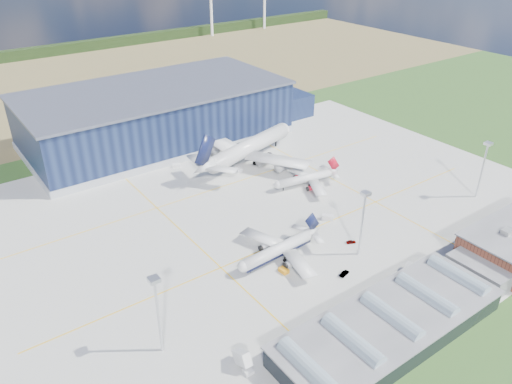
% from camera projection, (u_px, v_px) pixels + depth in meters
% --- Properties ---
extents(ground, '(600.00, 600.00, 0.00)m').
position_uv_depth(ground, '(277.00, 224.00, 177.72)').
color(ground, '#244A1B').
rests_on(ground, ground).
extents(apron, '(220.00, 160.00, 0.08)m').
position_uv_depth(apron, '(261.00, 212.00, 184.82)').
color(apron, '#B0B0AB').
rests_on(apron, ground).
extents(farmland, '(600.00, 220.00, 0.01)m').
position_uv_depth(farmland, '(75.00, 81.00, 334.03)').
color(farmland, olive).
rests_on(farmland, ground).
extents(treeline, '(600.00, 8.00, 8.00)m').
position_uv_depth(treeline, '(41.00, 52.00, 388.94)').
color(treeline, black).
rests_on(treeline, ground).
extents(hangar, '(145.00, 62.00, 26.10)m').
position_uv_depth(hangar, '(162.00, 116.00, 240.92)').
color(hangar, '#101937').
rests_on(hangar, ground).
extents(glass_concourse, '(78.00, 23.00, 8.60)m').
position_uv_depth(glass_concourse, '(399.00, 320.00, 130.01)').
color(glass_concourse, black).
rests_on(glass_concourse, ground).
extents(light_mast_west, '(2.60, 2.60, 23.00)m').
position_uv_depth(light_mast_west, '(157.00, 303.00, 118.21)').
color(light_mast_west, silver).
rests_on(light_mast_west, ground).
extents(light_mast_center, '(2.60, 2.60, 23.00)m').
position_uv_depth(light_mast_center, '(363.00, 213.00, 154.09)').
color(light_mast_center, silver).
rests_on(light_mast_center, ground).
extents(light_mast_east, '(2.60, 2.60, 23.00)m').
position_uv_depth(light_mast_east, '(484.00, 161.00, 187.41)').
color(light_mast_east, silver).
rests_on(light_mast_east, ground).
extents(airliner_navy, '(36.25, 35.54, 11.25)m').
position_uv_depth(airliner_navy, '(277.00, 245.00, 156.40)').
color(airliner_navy, silver).
rests_on(airliner_navy, ground).
extents(airliner_red, '(35.78, 35.24, 10.08)m').
position_uv_depth(airliner_red, '(305.00, 175.00, 200.38)').
color(airliner_red, silver).
rests_on(airliner_red, ground).
extents(airliner_widebody, '(79.10, 78.16, 20.89)m').
position_uv_depth(airliner_widebody, '(249.00, 139.00, 218.76)').
color(airliner_widebody, silver).
rests_on(airliner_widebody, ground).
extents(gse_tug_b, '(2.24, 3.21, 1.34)m').
position_uv_depth(gse_tug_b, '(284.00, 270.00, 152.96)').
color(gse_tug_b, orange).
rests_on(gse_tug_b, ground).
extents(gse_cart_a, '(2.55, 3.49, 1.41)m').
position_uv_depth(gse_cart_a, '(239.00, 170.00, 214.13)').
color(gse_cart_a, silver).
rests_on(gse_cart_a, ground).
extents(gse_van_b, '(4.21, 4.41, 1.92)m').
position_uv_depth(gse_van_b, '(328.00, 217.00, 179.52)').
color(gse_van_b, silver).
rests_on(gse_van_b, ground).
extents(gse_tug_c, '(2.01, 3.14, 1.35)m').
position_uv_depth(gse_tug_c, '(230.00, 151.00, 231.83)').
color(gse_tug_c, orange).
rests_on(gse_tug_c, ground).
extents(gse_cart_b, '(3.92, 3.50, 1.42)m').
position_uv_depth(gse_cart_b, '(177.00, 166.00, 217.67)').
color(gse_cart_b, silver).
rests_on(gse_cart_b, ground).
extents(gse_van_c, '(6.07, 4.48, 2.63)m').
position_uv_depth(gse_van_c, '(408.00, 270.00, 152.06)').
color(gse_van_c, silver).
rests_on(gse_van_c, ground).
extents(airstair, '(2.29, 5.47, 3.47)m').
position_uv_depth(airstair, '(242.00, 361.00, 120.32)').
color(airstair, silver).
rests_on(airstair, ground).
extents(car_a, '(3.52, 2.56, 1.11)m').
position_uv_depth(car_a, '(351.00, 242.00, 166.71)').
color(car_a, '#99999E').
rests_on(car_a, ground).
extents(car_b, '(4.03, 2.23, 1.26)m').
position_uv_depth(car_b, '(344.00, 273.00, 151.78)').
color(car_b, '#99999E').
rests_on(car_b, ground).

